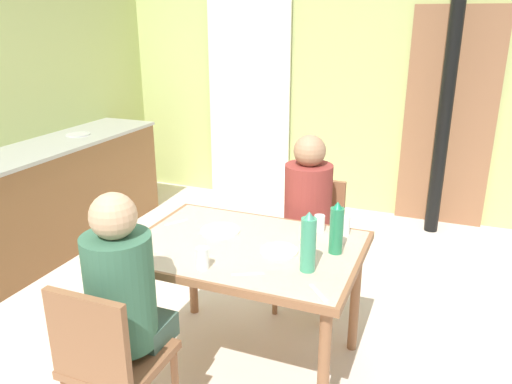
# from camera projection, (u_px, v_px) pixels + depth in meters

# --- Properties ---
(ground_plane) EXTENTS (7.12, 7.12, 0.00)m
(ground_plane) POSITION_uv_depth(u_px,v_px,m) (193.00, 346.00, 3.07)
(ground_plane) COLOR beige
(wall_back) EXTENTS (4.44, 0.10, 2.54)m
(wall_back) POSITION_uv_depth(u_px,v_px,m) (319.00, 83.00, 5.05)
(wall_back) COLOR #B7C274
(wall_back) RESTS_ON ground_plane
(door_wooden) EXTENTS (0.80, 0.05, 2.00)m
(door_wooden) POSITION_uv_depth(u_px,v_px,m) (449.00, 120.00, 4.63)
(door_wooden) COLOR #916041
(door_wooden) RESTS_ON ground_plane
(stove_pipe_column) EXTENTS (0.12, 0.12, 2.54)m
(stove_pipe_column) POSITION_uv_depth(u_px,v_px,m) (447.00, 94.00, 4.32)
(stove_pipe_column) COLOR black
(stove_pipe_column) RESTS_ON ground_plane
(curtain_panel) EXTENTS (0.90, 0.03, 2.13)m
(curtain_panel) POSITION_uv_depth(u_px,v_px,m) (249.00, 100.00, 5.29)
(curtain_panel) COLOR white
(curtain_panel) RESTS_ON ground_plane
(kitchen_counter) EXTENTS (0.61, 2.17, 0.91)m
(kitchen_counter) POSITION_uv_depth(u_px,v_px,m) (59.00, 193.00, 4.35)
(kitchen_counter) COLOR brown
(kitchen_counter) RESTS_ON ground_plane
(dining_table) EXTENTS (1.21, 0.87, 0.75)m
(dining_table) POSITION_uv_depth(u_px,v_px,m) (246.00, 259.00, 2.70)
(dining_table) COLOR #8E5B3B
(dining_table) RESTS_ON ground_plane
(chair_near_diner) EXTENTS (0.40, 0.40, 0.87)m
(chair_near_diner) POSITION_uv_depth(u_px,v_px,m) (109.00, 360.00, 2.17)
(chair_near_diner) COLOR #8E5B3B
(chair_near_diner) RESTS_ON ground_plane
(chair_far_diner) EXTENTS (0.40, 0.40, 0.87)m
(chair_far_diner) POSITION_uv_depth(u_px,v_px,m) (312.00, 236.00, 3.39)
(chair_far_diner) COLOR #8E5B3B
(chair_far_diner) RESTS_ON ground_plane
(person_near_diner) EXTENTS (0.30, 0.37, 0.77)m
(person_near_diner) POSITION_uv_depth(u_px,v_px,m) (122.00, 287.00, 2.20)
(person_near_diner) COLOR #415F53
(person_near_diner) RESTS_ON ground_plane
(person_far_diner) EXTENTS (0.30, 0.37, 0.77)m
(person_far_diner) POSITION_uv_depth(u_px,v_px,m) (307.00, 203.00, 3.18)
(person_far_diner) COLOR maroon
(person_far_diner) RESTS_ON ground_plane
(water_bottle_green_near) EXTENTS (0.07, 0.07, 0.30)m
(water_bottle_green_near) POSITION_uv_depth(u_px,v_px,m) (308.00, 243.00, 2.36)
(water_bottle_green_near) COLOR #3C936E
(water_bottle_green_near) RESTS_ON dining_table
(water_bottle_green_far) EXTENTS (0.07, 0.07, 0.28)m
(water_bottle_green_far) POSITION_uv_depth(u_px,v_px,m) (336.00, 229.00, 2.55)
(water_bottle_green_far) COLOR #24774D
(water_bottle_green_far) RESTS_ON dining_table
(dinner_plate_near_left) EXTENTS (0.19, 0.19, 0.01)m
(dinner_plate_near_left) POSITION_uv_depth(u_px,v_px,m) (279.00, 251.00, 2.59)
(dinner_plate_near_left) COLOR white
(dinner_plate_near_left) RESTS_ON dining_table
(dinner_plate_near_right) EXTENTS (0.22, 0.22, 0.01)m
(dinner_plate_near_right) POSITION_uv_depth(u_px,v_px,m) (220.00, 231.00, 2.84)
(dinner_plate_near_right) COLOR white
(dinner_plate_near_right) RESTS_ON dining_table
(drinking_glass_by_near_diner) EXTENTS (0.06, 0.06, 0.09)m
(drinking_glass_by_near_diner) POSITION_uv_depth(u_px,v_px,m) (319.00, 223.00, 2.83)
(drinking_glass_by_near_diner) COLOR silver
(drinking_glass_by_near_diner) RESTS_ON dining_table
(drinking_glass_by_far_diner) EXTENTS (0.06, 0.06, 0.11)m
(drinking_glass_by_far_diner) POSITION_uv_depth(u_px,v_px,m) (202.00, 258.00, 2.41)
(drinking_glass_by_far_diner) COLOR silver
(drinking_glass_by_far_diner) RESTS_ON dining_table
(drinking_glass_spare_center) EXTENTS (0.06, 0.06, 0.11)m
(drinking_glass_spare_center) POSITION_uv_depth(u_px,v_px,m) (345.00, 225.00, 2.79)
(drinking_glass_spare_center) COLOR silver
(drinking_glass_spare_center) RESTS_ON dining_table
(cutlery_knife_near) EXTENTS (0.09, 0.14, 0.00)m
(cutlery_knife_near) POSITION_uv_depth(u_px,v_px,m) (176.00, 222.00, 2.96)
(cutlery_knife_near) COLOR silver
(cutlery_knife_near) RESTS_ON dining_table
(cutlery_fork_near) EXTENTS (0.14, 0.08, 0.00)m
(cutlery_fork_near) POSITION_uv_depth(u_px,v_px,m) (248.00, 274.00, 2.37)
(cutlery_fork_near) COLOR silver
(cutlery_fork_near) RESTS_ON dining_table
(cutlery_knife_far) EXTENTS (0.11, 0.12, 0.00)m
(cutlery_knife_far) POSITION_uv_depth(u_px,v_px,m) (318.00, 293.00, 2.21)
(cutlery_knife_far) COLOR silver
(cutlery_knife_far) RESTS_ON dining_table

